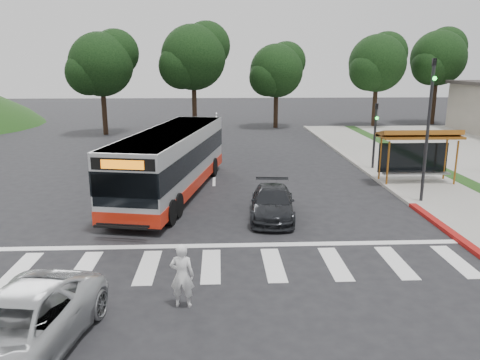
{
  "coord_description": "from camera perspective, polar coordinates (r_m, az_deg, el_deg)",
  "views": [
    {
      "loc": [
        0.3,
        -18.83,
        6.27
      ],
      "look_at": [
        1.15,
        -0.12,
        1.6
      ],
      "focal_mm": 35.0,
      "sensor_mm": 36.0,
      "label": 1
    }
  ],
  "objects": [
    {
      "name": "tree_ne_a",
      "position": [
        49.47,
        16.48,
        13.6
      ],
      "size": [
        6.16,
        5.74,
        9.3
      ],
      "color": "black",
      "rests_on": "parking_lot"
    },
    {
      "name": "tree_ne_b",
      "position": [
        53.94,
        23.07,
        13.63
      ],
      "size": [
        6.16,
        5.74,
        10.02
      ],
      "color": "black",
      "rests_on": "ground"
    },
    {
      "name": "tree_north_b",
      "position": [
        47.24,
        4.55,
        13.23
      ],
      "size": [
        5.72,
        5.33,
        8.43
      ],
      "color": "black",
      "rests_on": "ground"
    },
    {
      "name": "tree_north_c",
      "position": [
        44.09,
        -16.46,
        13.49
      ],
      "size": [
        6.16,
        5.74,
        9.3
      ],
      "color": "black",
      "rests_on": "ground"
    },
    {
      "name": "crosswalk_ladder",
      "position": [
        15.18,
        -3.55,
        -10.39
      ],
      "size": [
        18.0,
        2.6,
        0.01
      ],
      "primitive_type": "cube",
      "color": "silver",
      "rests_on": "ground"
    },
    {
      "name": "transit_bus",
      "position": [
        23.16,
        -8.27,
        2.14
      ],
      "size": [
        4.91,
        12.41,
        3.13
      ],
      "primitive_type": null,
      "rotation": [
        0.0,
        0.0,
        -0.19
      ],
      "color": "#ACAFB1",
      "rests_on": "ground"
    },
    {
      "name": "dark_sedan",
      "position": [
        19.59,
        3.97,
        -2.77
      ],
      "size": [
        2.19,
        4.49,
        1.26
      ],
      "primitive_type": "imported",
      "rotation": [
        0.0,
        0.0,
        -0.1
      ],
      "color": "black",
      "rests_on": "ground"
    },
    {
      "name": "sidewalk_east",
      "position": [
        29.54,
        18.71,
        1.12
      ],
      "size": [
        4.0,
        40.0,
        0.12
      ],
      "primitive_type": "cube",
      "color": "gray",
      "rests_on": "ground"
    },
    {
      "name": "tree_north_a",
      "position": [
        44.96,
        -5.6,
        14.78
      ],
      "size": [
        6.6,
        6.15,
        10.17
      ],
      "color": "black",
      "rests_on": "ground"
    },
    {
      "name": "traffic_signal_ne_tall",
      "position": [
        22.48,
        22.04,
        6.88
      ],
      "size": [
        0.18,
        0.37,
        6.5
      ],
      "color": "black",
      "rests_on": "ground"
    },
    {
      "name": "bus_shelter",
      "position": [
        26.43,
        20.92,
        4.56
      ],
      "size": [
        4.2,
        1.6,
        2.86
      ],
      "color": "#905218",
      "rests_on": "sidewalk_east"
    },
    {
      "name": "curb_east",
      "position": [
        28.88,
        15.01,
        1.14
      ],
      "size": [
        0.3,
        40.0,
        0.15
      ],
      "primitive_type": "cube",
      "color": "#9E9991",
      "rests_on": "ground"
    },
    {
      "name": "silver_suv_south",
      "position": [
        11.6,
        -25.77,
        -16.14
      ],
      "size": [
        3.18,
        5.48,
        1.43
      ],
      "primitive_type": "imported",
      "rotation": [
        0.0,
        0.0,
        -0.16
      ],
      "color": "#B3B6B9",
      "rests_on": "ground"
    },
    {
      "name": "traffic_signal_ne_short",
      "position": [
        29.11,
        16.16,
        5.97
      ],
      "size": [
        0.18,
        0.37,
        4.0
      ],
      "color": "black",
      "rests_on": "ground"
    },
    {
      "name": "pedestrian",
      "position": [
        12.59,
        -7.07,
        -11.48
      ],
      "size": [
        0.68,
        0.48,
        1.76
      ],
      "primitive_type": "imported",
      "rotation": [
        0.0,
        0.0,
        3.04
      ],
      "color": "white",
      "rests_on": "ground"
    },
    {
      "name": "ground",
      "position": [
        19.85,
        -3.34,
        -4.44
      ],
      "size": [
        140.0,
        140.0,
        0.0
      ],
      "primitive_type": "plane",
      "color": "black",
      "rests_on": "ground"
    },
    {
      "name": "curb_east_red",
      "position": [
        19.93,
        23.55,
        -5.32
      ],
      "size": [
        0.32,
        6.0,
        0.15
      ],
      "primitive_type": "cube",
      "color": "maroon",
      "rests_on": "ground"
    }
  ]
}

